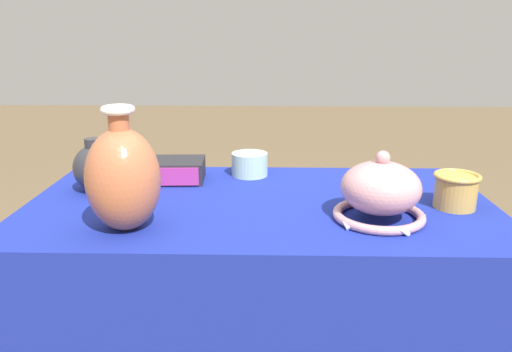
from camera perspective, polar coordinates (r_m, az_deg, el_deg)
display_table at (r=1.36m, az=0.45°, el=-6.52°), size 1.24×0.67×0.79m
vase_tall_bulbous at (r=1.16m, az=-14.96°, el=-0.21°), size 0.17×0.17×0.29m
vase_dome_bell at (r=1.23m, az=14.02°, el=-1.87°), size 0.23×0.23×0.17m
mosaic_tile_box at (r=1.53m, az=-8.91°, el=0.66°), size 0.16×0.15×0.06m
cup_wide_ochre at (r=1.37m, az=21.88°, el=-1.45°), size 0.12×0.12×0.09m
jar_round_charcoal at (r=1.47m, az=-17.89°, el=0.91°), size 0.12×0.12×0.15m
pot_squat_celadon at (r=1.56m, az=-0.73°, el=1.36°), size 0.11×0.11×0.07m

